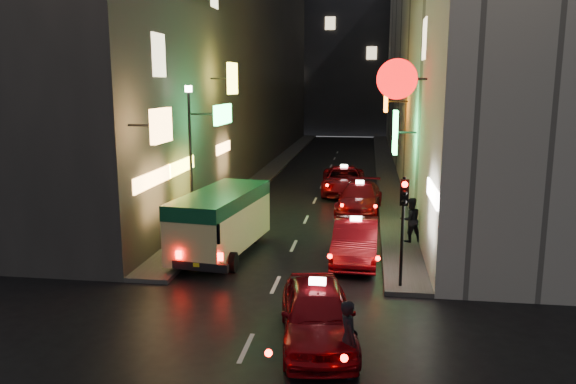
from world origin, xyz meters
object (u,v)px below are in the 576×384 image
at_px(minibus, 222,215).
at_px(pedestrian_crossing, 349,333).
at_px(traffic_light, 404,209).
at_px(taxi_near, 317,309).
at_px(lamp_post, 191,153).

distance_m(minibus, pedestrian_crossing, 9.75).
bearing_deg(minibus, pedestrian_crossing, -58.51).
relative_size(minibus, pedestrian_crossing, 3.00).
distance_m(minibus, traffic_light, 7.22).
height_order(taxi_near, lamp_post, lamp_post).
bearing_deg(pedestrian_crossing, taxi_near, 10.93).
distance_m(taxi_near, lamp_post, 10.65).
distance_m(pedestrian_crossing, lamp_post, 12.33).
bearing_deg(lamp_post, pedestrian_crossing, -55.85).
xyz_separation_m(minibus, taxi_near, (4.24, -6.75, -0.68)).
relative_size(minibus, taxi_near, 1.02).
bearing_deg(traffic_light, pedestrian_crossing, -104.96).
xyz_separation_m(taxi_near, traffic_light, (2.29, 3.87, 1.79)).
bearing_deg(pedestrian_crossing, minibus, 13.98).
bearing_deg(taxi_near, minibus, 122.16).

